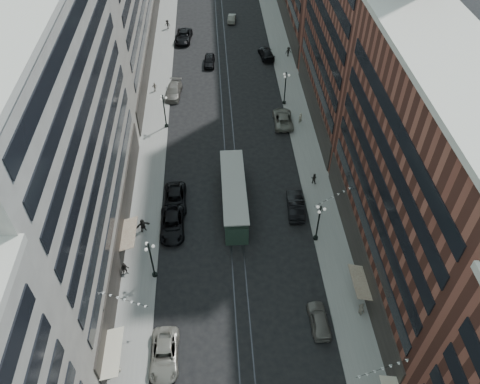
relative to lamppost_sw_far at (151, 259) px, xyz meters
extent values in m
plane|color=black|center=(9.20, 32.00, -3.10)|extent=(220.00, 220.00, 0.00)
cube|color=gray|center=(-1.80, 42.00, -3.02)|extent=(4.00, 180.00, 0.15)
cube|color=gray|center=(20.20, 42.00, -3.02)|extent=(4.00, 180.00, 0.15)
cube|color=#2D2D33|center=(8.50, 42.00, -3.09)|extent=(0.12, 180.00, 0.02)
cube|color=#2D2D33|center=(9.90, 42.00, -3.09)|extent=(0.12, 180.00, 0.02)
cube|color=#A9A396|center=(-7.80, 5.00, 10.90)|extent=(8.00, 36.00, 28.00)
cube|color=brown|center=(26.20, 0.00, 8.90)|extent=(8.00, 30.00, 24.00)
cylinder|color=black|center=(0.00, 0.00, -2.80)|extent=(0.56, 0.56, 0.30)
cylinder|color=black|center=(0.00, 0.00, -0.35)|extent=(0.18, 0.18, 5.20)
sphere|color=black|center=(0.00, 0.00, 2.45)|extent=(0.24, 0.24, 0.24)
sphere|color=white|center=(0.45, 0.00, 2.05)|extent=(0.36, 0.36, 0.36)
sphere|color=white|center=(-0.22, 0.39, 2.05)|extent=(0.36, 0.36, 0.36)
sphere|color=white|center=(-0.22, -0.39, 2.05)|extent=(0.36, 0.36, 0.36)
cylinder|color=black|center=(0.00, 27.00, -2.80)|extent=(0.56, 0.56, 0.30)
cylinder|color=black|center=(0.00, 27.00, -0.35)|extent=(0.18, 0.18, 5.20)
sphere|color=black|center=(0.00, 27.00, 2.45)|extent=(0.24, 0.24, 0.24)
sphere|color=white|center=(0.45, 27.00, 2.05)|extent=(0.36, 0.36, 0.36)
sphere|color=white|center=(-0.22, 27.39, 2.05)|extent=(0.36, 0.36, 0.36)
sphere|color=white|center=(-0.22, 26.61, 2.05)|extent=(0.36, 0.36, 0.36)
cylinder|color=black|center=(18.40, 4.00, -2.80)|extent=(0.56, 0.56, 0.30)
cylinder|color=black|center=(18.40, 4.00, -0.35)|extent=(0.18, 0.18, 5.20)
sphere|color=black|center=(18.40, 4.00, 2.45)|extent=(0.24, 0.24, 0.24)
sphere|color=white|center=(18.85, 4.00, 2.05)|extent=(0.36, 0.36, 0.36)
sphere|color=white|center=(18.18, 4.39, 2.05)|extent=(0.36, 0.36, 0.36)
sphere|color=white|center=(18.18, 3.61, 2.05)|extent=(0.36, 0.36, 0.36)
cylinder|color=black|center=(18.40, 32.00, -2.80)|extent=(0.56, 0.56, 0.30)
cylinder|color=black|center=(18.40, 32.00, -0.35)|extent=(0.18, 0.18, 5.20)
sphere|color=black|center=(18.40, 32.00, 2.45)|extent=(0.24, 0.24, 0.24)
sphere|color=white|center=(18.85, 32.00, 2.05)|extent=(0.36, 0.36, 0.36)
sphere|color=white|center=(18.18, 32.39, 2.05)|extent=(0.36, 0.36, 0.36)
sphere|color=white|center=(18.18, 31.61, 2.05)|extent=(0.36, 0.36, 0.36)
cube|color=#253B2E|center=(9.20, 10.12, -1.71)|extent=(2.67, 12.79, 2.77)
cube|color=gray|center=(9.20, 10.12, 0.00)|extent=(1.71, 11.73, 0.64)
cube|color=gray|center=(9.20, 10.12, 0.42)|extent=(2.88, 13.01, 0.16)
cylinder|color=black|center=(9.20, 5.32, -2.72)|extent=(2.45, 0.75, 0.75)
cylinder|color=black|center=(9.20, 14.92, -2.72)|extent=(2.45, 0.75, 0.75)
imported|color=black|center=(1.70, 6.69, -2.25)|extent=(2.88, 6.11, 1.69)
imported|color=#646059|center=(16.73, -6.85, -2.33)|extent=(1.94, 4.52, 1.52)
imported|color=#B4AD95|center=(-2.70, -10.52, -2.18)|extent=(0.83, 0.60, 1.52)
imported|color=black|center=(-3.12, 0.38, -2.02)|extent=(0.99, 0.69, 1.85)
imported|color=#ABA08D|center=(21.13, -6.09, -2.07)|extent=(0.74, 1.11, 1.75)
imported|color=black|center=(1.89, 10.88, -2.27)|extent=(2.87, 5.98, 1.64)
imported|color=slate|center=(0.80, 35.64, -2.26)|extent=(2.98, 5.97, 1.66)
imported|color=black|center=(1.97, 54.87, -2.23)|extent=(2.63, 5.31, 1.74)
imported|color=black|center=(16.70, 8.81, -2.21)|extent=(2.24, 5.50, 1.77)
imported|color=slate|center=(17.51, 26.95, -2.28)|extent=(2.88, 5.97, 1.64)
imported|color=black|center=(17.11, 47.11, -2.29)|extent=(2.96, 5.78, 1.61)
imported|color=black|center=(6.75, 45.08, -2.30)|extent=(2.19, 4.77, 1.59)
imported|color=#66655A|center=(11.64, 62.27, -2.40)|extent=(1.98, 4.36, 1.39)
imported|color=black|center=(-1.73, 6.58, -2.04)|extent=(1.74, 1.08, 1.81)
imported|color=#AA9B8D|center=(-2.32, 36.90, -2.19)|extent=(0.96, 0.61, 1.52)
imported|color=black|center=(19.81, 13.41, -2.16)|extent=(0.87, 0.73, 1.57)
imported|color=#AAA38D|center=(20.08, 26.56, -2.04)|extent=(0.78, 0.66, 1.81)
imported|color=black|center=(21.13, 46.96, -2.05)|extent=(1.25, 0.83, 1.80)
imported|color=gray|center=(1.59, -9.55, -2.31)|extent=(2.63, 5.65, 1.57)
imported|color=black|center=(1.96, 54.52, -2.23)|extent=(3.56, 6.53, 1.73)
imported|color=black|center=(-1.25, 59.50, -2.06)|extent=(1.24, 0.94, 1.78)
camera|label=1|loc=(7.34, -30.37, 39.29)|focal=35.00mm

